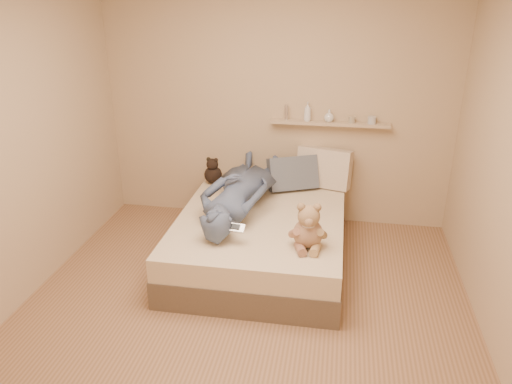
% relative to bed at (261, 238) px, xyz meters
% --- Properties ---
extents(room, '(3.80, 3.80, 3.80)m').
position_rel_bed_xyz_m(room, '(0.00, -0.93, 1.08)').
color(room, '#946B4C').
rests_on(room, ground).
extents(bed, '(1.50, 1.90, 0.45)m').
position_rel_bed_xyz_m(bed, '(0.00, 0.00, 0.00)').
color(bed, brown).
rests_on(bed, floor).
extents(game_console, '(0.17, 0.09, 0.06)m').
position_rel_bed_xyz_m(game_console, '(-0.13, -0.56, 0.37)').
color(game_console, silver).
rests_on(game_console, bed).
extents(teddy_bear, '(0.32, 0.31, 0.39)m').
position_rel_bed_xyz_m(teddy_bear, '(0.46, -0.52, 0.39)').
color(teddy_bear, '#A47559').
rests_on(teddy_bear, bed).
extents(dark_plush, '(0.19, 0.19, 0.29)m').
position_rel_bed_xyz_m(dark_plush, '(-0.63, 0.70, 0.35)').
color(dark_plush, black).
rests_on(dark_plush, bed).
extents(pillow_cream, '(0.59, 0.35, 0.42)m').
position_rel_bed_xyz_m(pillow_cream, '(0.52, 0.83, 0.43)').
color(pillow_cream, beige).
rests_on(pillow_cream, bed).
extents(pillow_grey, '(0.56, 0.43, 0.37)m').
position_rel_bed_xyz_m(pillow_grey, '(0.21, 0.69, 0.40)').
color(pillow_grey, '#565C68').
rests_on(pillow_grey, bed).
extents(person, '(0.73, 1.64, 0.38)m').
position_rel_bed_xyz_m(person, '(-0.23, 0.12, 0.42)').
color(person, '#475370').
rests_on(person, bed).
extents(wall_shelf, '(1.20, 0.12, 0.03)m').
position_rel_bed_xyz_m(wall_shelf, '(0.55, 0.91, 0.88)').
color(wall_shelf, tan).
rests_on(wall_shelf, wall_back).
extents(shelf_bottles, '(0.92, 0.11, 0.19)m').
position_rel_bed_xyz_m(shelf_bottles, '(0.52, 0.91, 0.96)').
color(shelf_bottles, silver).
rests_on(shelf_bottles, wall_shelf).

